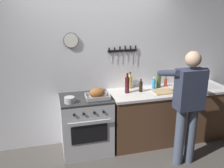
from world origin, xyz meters
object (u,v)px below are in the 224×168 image
at_px(bottle_hot_sauce, 166,82).
at_px(cutting_board, 164,92).
at_px(bottle_olive_oil, 159,81).
at_px(roasting_pan, 97,94).
at_px(bottle_dish_soap, 154,84).
at_px(bottle_wine_red, 127,85).
at_px(bottle_cooking_oil, 130,82).
at_px(bottle_soy_sauce, 141,86).
at_px(stove, 86,124).
at_px(saucepan, 69,100).
at_px(person_cook, 188,102).

bearing_deg(bottle_hot_sauce, cutting_board, -120.52).
xyz_separation_m(cutting_board, bottle_olive_oil, (0.02, 0.25, 0.10)).
bearing_deg(roasting_pan, bottle_olive_oil, 13.54).
relative_size(bottle_dish_soap, bottle_hot_sauce, 1.10).
relative_size(bottle_dish_soap, bottle_wine_red, 0.61).
distance_m(bottle_cooking_oil, bottle_soy_sauce, 0.24).
bearing_deg(bottle_soy_sauce, stove, -177.82).
distance_m(saucepan, bottle_olive_oil, 1.57).
bearing_deg(bottle_cooking_oil, bottle_soy_sauce, -61.38).
height_order(stove, bottle_wine_red, bottle_wine_red).
bearing_deg(bottle_soy_sauce, cutting_board, -18.92).
height_order(bottle_dish_soap, bottle_wine_red, bottle_wine_red).
xyz_separation_m(bottle_dish_soap, bottle_hot_sauce, (0.25, 0.06, -0.01)).
bearing_deg(bottle_dish_soap, person_cook, -79.16).
bearing_deg(bottle_dish_soap, cutting_board, -67.14).
bearing_deg(stove, roasting_pan, -31.18).
bearing_deg(person_cook, bottle_hot_sauce, -8.92).
height_order(stove, person_cook, person_cook).
bearing_deg(bottle_hot_sauce, bottle_cooking_oil, 174.46).
relative_size(stove, roasting_pan, 2.56).
bearing_deg(bottle_dish_soap, bottle_wine_red, -170.35).
distance_m(person_cook, bottle_wine_red, 0.96).
height_order(bottle_wine_red, bottle_hot_sauce, bottle_wine_red).
height_order(person_cook, cutting_board, person_cook).
xyz_separation_m(stove, bottle_dish_soap, (1.18, 0.12, 0.53)).
distance_m(stove, roasting_pan, 0.56).
distance_m(bottle_cooking_oil, bottle_hot_sauce, 0.64).
bearing_deg(bottle_wine_red, bottle_cooking_oil, 60.92).
bearing_deg(bottle_hot_sauce, stove, -172.64).
bearing_deg(roasting_pan, cutting_board, 0.73).
relative_size(roasting_pan, bottle_soy_sauce, 1.62).
bearing_deg(bottle_hot_sauce, bottle_olive_oil, -173.21).
relative_size(cutting_board, bottle_dish_soap, 1.83).
distance_m(person_cook, bottle_cooking_oil, 1.06).
xyz_separation_m(roasting_pan, cutting_board, (1.10, 0.01, -0.07)).
bearing_deg(stove, bottle_cooking_oil, 17.17).
distance_m(stove, bottle_soy_sauce, 1.06).
height_order(cutting_board, bottle_wine_red, bottle_wine_red).
relative_size(person_cook, saucepan, 11.12).
bearing_deg(bottle_dish_soap, bottle_soy_sauce, -161.80).
height_order(saucepan, bottle_cooking_oil, bottle_cooking_oil).
bearing_deg(bottle_soy_sauce, roasting_pan, -169.58).
height_order(stove, bottle_soy_sauce, bottle_soy_sauce).
bearing_deg(bottle_cooking_oil, bottle_dish_soap, -17.76).
relative_size(bottle_dish_soap, bottle_olive_oil, 0.72).
distance_m(bottle_wine_red, bottle_hot_sauce, 0.76).
distance_m(saucepan, bottle_hot_sauce, 1.71).
relative_size(saucepan, cutting_board, 0.41).
height_order(person_cook, bottle_cooking_oil, person_cook).
distance_m(roasting_pan, saucepan, 0.42).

